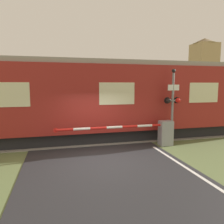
{
  "coord_description": "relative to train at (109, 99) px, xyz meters",
  "views": [
    {
      "loc": [
        -1.63,
        -7.88,
        2.85
      ],
      "look_at": [
        0.86,
        1.8,
        1.58
      ],
      "focal_mm": 35.0,
      "sensor_mm": 36.0,
      "label": 1
    }
  ],
  "objects": [
    {
      "name": "train",
      "position": [
        0.0,
        0.0,
        0.0
      ],
      "size": [
        16.9,
        3.08,
        4.02
      ],
      "color": "black",
      "rests_on": "ground_plane"
    },
    {
      "name": "ground_plane",
      "position": [
        -1.11,
        -3.38,
        -2.05
      ],
      "size": [
        80.0,
        80.0,
        0.0
      ],
      "primitive_type": "plane",
      "color": "#5B6B3D"
    },
    {
      "name": "distant_building",
      "position": [
        19.35,
        18.23,
        2.91
      ],
      "size": [
        3.55,
        3.55,
        9.77
      ],
      "color": "tan",
      "rests_on": "ground_plane"
    },
    {
      "name": "signal_post",
      "position": [
        2.61,
        -2.0,
        -0.03
      ],
      "size": [
        0.8,
        0.26,
        3.57
      ],
      "color": "gray",
      "rests_on": "ground_plane"
    },
    {
      "name": "track_bed",
      "position": [
        -1.11,
        0.0,
        -2.03
      ],
      "size": [
        36.0,
        3.2,
        0.13
      ],
      "color": "gray",
      "rests_on": "ground_plane"
    },
    {
      "name": "crossing_barrier",
      "position": [
        1.77,
        -2.19,
        -1.4
      ],
      "size": [
        5.39,
        0.44,
        1.16
      ],
      "color": "gray",
      "rests_on": "ground_plane"
    }
  ]
}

